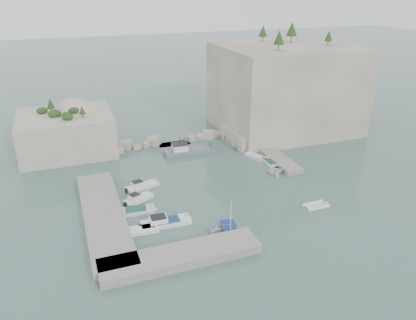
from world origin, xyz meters
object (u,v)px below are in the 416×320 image
object	(u,v)px
motorboat_e	(144,231)
tender_east_d	(245,149)
motorboat_c	(136,213)
motorboat_a	(142,188)
tender_east_c	(256,158)
inflatable_dinghy	(316,207)
work_boat	(190,153)
tender_east_b	(271,165)
motorboat_b	(139,201)
tender_east_a	(274,174)
motorboat_d	(166,224)
rowboat	(230,234)

from	to	relation	value
motorboat_e	tender_east_d	size ratio (longest dim) A/B	0.87
tender_east_d	motorboat_c	bearing A→B (deg)	133.14
motorboat_a	tender_east_c	bearing A→B (deg)	-4.17
inflatable_dinghy	work_boat	size ratio (longest dim) A/B	0.37
motorboat_c	motorboat_a	bearing A→B (deg)	76.70
motorboat_e	tender_east_b	world-z (taller)	same
motorboat_b	tender_east_d	size ratio (longest dim) A/B	1.04
motorboat_b	work_boat	world-z (taller)	work_boat
motorboat_c	inflatable_dinghy	world-z (taller)	motorboat_c
motorboat_b	tender_east_a	distance (m)	22.31
tender_east_c	tender_east_b	bearing A→B (deg)	176.08
motorboat_a	inflatable_dinghy	xyz separation A→B (m)	(21.17, -13.79, 0.00)
inflatable_dinghy	tender_east_c	world-z (taller)	tender_east_c
motorboat_d	motorboat_c	bearing A→B (deg)	127.11
motorboat_b	motorboat_c	world-z (taller)	motorboat_b
motorboat_a	tender_east_a	xyz separation A→B (m)	(20.97, -2.55, 0.00)
motorboat_b	inflatable_dinghy	size ratio (longest dim) A/B	1.29
motorboat_b	rowboat	distance (m)	14.92
tender_east_a	motorboat_a	bearing A→B (deg)	95.49
motorboat_c	tender_east_a	distance (m)	23.62
motorboat_e	tender_east_c	xyz separation A→B (m)	(23.25, 15.72, 0.00)
rowboat	inflatable_dinghy	world-z (taller)	rowboat
motorboat_a	tender_east_a	distance (m)	21.13
motorboat_d	inflatable_dinghy	distance (m)	20.64
motorboat_d	tender_east_a	distance (m)	21.91
motorboat_b	rowboat	bearing A→B (deg)	-79.08
motorboat_e	tender_east_a	size ratio (longest dim) A/B	1.32
motorboat_d	work_boat	size ratio (longest dim) A/B	0.69
motorboat_a	work_boat	distance (m)	15.01
motorboat_d	tender_east_b	world-z (taller)	motorboat_d
inflatable_dinghy	tender_east_d	world-z (taller)	tender_east_d
motorboat_a	tender_east_a	bearing A→B (deg)	-22.29
motorboat_a	inflatable_dinghy	distance (m)	25.27
rowboat	tender_east_c	distance (m)	23.93
motorboat_d	motorboat_e	distance (m)	3.05
tender_east_a	work_boat	xyz separation A→B (m)	(-10.13, 12.94, 0.00)
motorboat_d	motorboat_e	xyz separation A→B (m)	(-2.98, -0.64, 0.00)
motorboat_b	tender_east_a	bearing A→B (deg)	-22.77
motorboat_d	motorboat_e	bearing A→B (deg)	-166.48
tender_east_a	inflatable_dinghy	bearing A→B (deg)	-166.56
rowboat	work_boat	world-z (taller)	work_boat
motorboat_e	tender_east_a	distance (m)	24.91
motorboat_b	tender_east_c	distance (m)	23.65
motorboat_e	tender_east_a	world-z (taller)	tender_east_a
motorboat_b	work_boat	size ratio (longest dim) A/B	0.47
motorboat_d	motorboat_e	size ratio (longest dim) A/B	1.72
tender_east_a	tender_east_c	bearing A→B (deg)	12.21
motorboat_c	tender_east_c	distance (m)	25.70
motorboat_c	tender_east_a	bearing A→B (deg)	15.52
motorboat_b	tender_east_b	size ratio (longest dim) A/B	1.04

